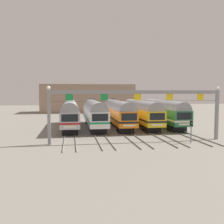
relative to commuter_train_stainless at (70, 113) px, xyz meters
name	(u,v)px	position (x,y,z in m)	size (l,w,h in m)	color
ground_plane	(118,127)	(8.38, 0.00, -2.69)	(160.00, 160.00, 0.00)	gray
track_bed	(105,117)	(8.38, 17.00, -2.61)	(18.27, 70.00, 0.15)	gray
commuter_train_stainless	(70,113)	(0.00, 0.00, 0.00)	(2.88, 18.06, 5.05)	#B2B5BA
commuter_train_white	(94,112)	(4.19, 0.00, 0.00)	(2.88, 18.06, 5.05)	white
commuter_train_orange	(118,112)	(8.38, 0.00, 0.00)	(2.88, 18.06, 5.05)	orange
commuter_train_yellow	(141,112)	(12.58, 0.00, 0.00)	(2.88, 18.06, 4.77)	gold
commuter_train_green	(163,112)	(16.77, 0.00, 0.00)	(2.88, 18.06, 4.77)	#236B42
catenary_gantry	(138,100)	(8.38, -13.50, 2.57)	(22.01, 0.44, 6.97)	gray
yard_signal_mast	(191,127)	(14.67, -15.38, -0.72)	(0.28, 0.35, 2.81)	#59595E
maintenance_building	(88,98)	(5.34, 35.78, 1.61)	(28.44, 10.00, 8.60)	gray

